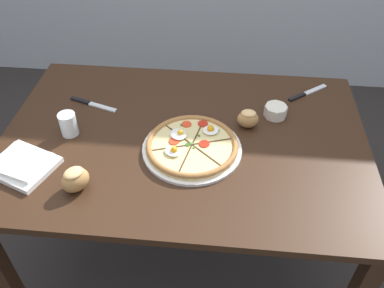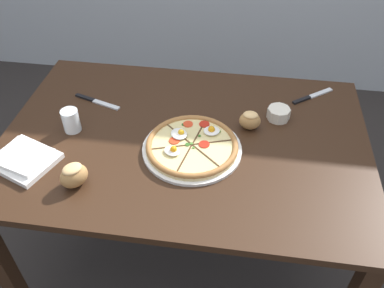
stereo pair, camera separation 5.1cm
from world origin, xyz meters
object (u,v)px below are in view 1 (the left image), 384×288
at_px(dining_table, 184,156).
at_px(bread_piece_near, 75,179).
at_px(water_glass, 69,125).
at_px(napkin_folded, 22,164).
at_px(ramekin_bowl, 276,111).
at_px(knife_spare, 307,93).
at_px(knife_main, 93,104).
at_px(pizza, 192,146).
at_px(bread_piece_mid, 248,118).

bearing_deg(dining_table, bread_piece_near, -137.65).
distance_m(dining_table, water_glass, 0.45).
bearing_deg(napkin_folded, ramekin_bowl, 23.25).
distance_m(knife_spare, water_glass, 0.99).
distance_m(bread_piece_near, knife_main, 0.46).
height_order(pizza, knife_main, pizza).
height_order(knife_spare, water_glass, water_glass).
relative_size(napkin_folded, knife_spare, 1.47).
distance_m(ramekin_bowl, knife_main, 0.75).
bearing_deg(napkin_folded, bread_piece_near, -19.01).
height_order(dining_table, bread_piece_near, bread_piece_near).
height_order(napkin_folded, knife_main, napkin_folded).
height_order(dining_table, water_glass, water_glass).
bearing_deg(water_glass, napkin_folded, -118.13).
bearing_deg(water_glass, dining_table, 2.82).
xyz_separation_m(pizza, water_glass, (-0.47, 0.05, 0.02)).
relative_size(bread_piece_mid, knife_spare, 0.47).
xyz_separation_m(bread_piece_near, water_glass, (-0.11, 0.27, -0.00)).
bearing_deg(knife_spare, bread_piece_near, 179.70).
bearing_deg(napkin_folded, knife_main, 70.16).
height_order(pizza, water_glass, water_glass).
bearing_deg(ramekin_bowl, knife_spare, 49.27).
relative_size(dining_table, napkin_folded, 5.31).
bearing_deg(bread_piece_mid, water_glass, -170.75).
relative_size(napkin_folded, bread_piece_mid, 3.14).
xyz_separation_m(knife_main, water_glass, (-0.03, -0.18, 0.04)).
relative_size(ramekin_bowl, bread_piece_near, 0.77).
bearing_deg(bread_piece_mid, pizza, -142.10).
relative_size(bread_piece_near, knife_spare, 0.67).
bearing_deg(water_glass, pizza, -5.73).
distance_m(ramekin_bowl, bread_piece_mid, 0.13).
bearing_deg(water_glass, bread_piece_near, -67.47).
distance_m(dining_table, knife_spare, 0.60).
relative_size(dining_table, water_glass, 15.21).
bearing_deg(bread_piece_mid, bread_piece_near, -145.82).
bearing_deg(water_glass, ramekin_bowl, 13.32).
distance_m(pizza, water_glass, 0.47).
relative_size(ramekin_bowl, napkin_folded, 0.35).
xyz_separation_m(ramekin_bowl, knife_spare, (0.15, 0.17, -0.02)).
xyz_separation_m(napkin_folded, knife_main, (0.14, 0.38, -0.01)).
bearing_deg(pizza, knife_spare, 41.29).
distance_m(napkin_folded, bread_piece_near, 0.23).
bearing_deg(bread_piece_near, knife_main, 99.86).
bearing_deg(bread_piece_mid, knife_spare, 43.72).
xyz_separation_m(dining_table, bread_piece_near, (-0.32, -0.29, 0.14)).
relative_size(ramekin_bowl, bread_piece_mid, 1.11).
xyz_separation_m(knife_spare, water_glass, (-0.93, -0.35, 0.04)).
bearing_deg(bread_piece_near, dining_table, 42.35).
bearing_deg(napkin_folded, pizza, 14.49).
xyz_separation_m(napkin_folded, bread_piece_near, (0.22, -0.07, 0.03)).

